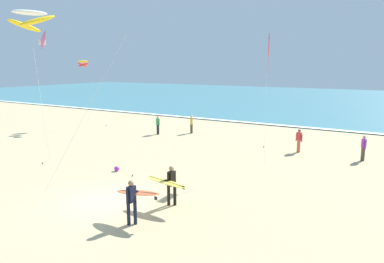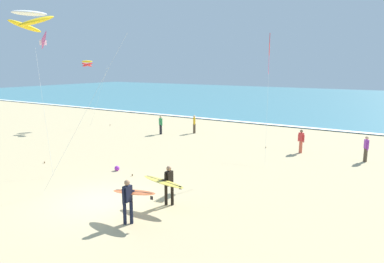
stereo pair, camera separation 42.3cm
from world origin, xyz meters
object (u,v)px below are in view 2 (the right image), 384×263
at_px(surfer_trailing, 130,196).
at_px(bystander_purple_top, 366,149).
at_px(surfer_lead, 167,182).
at_px(kite_arc_golden_near, 87,64).
at_px(beach_ball, 117,168).
at_px(kite_delta_rose_far, 43,41).
at_px(kite_diamond_scarlet_mid, 269,49).
at_px(bystander_red_top, 301,141).
at_px(bystander_green_top, 161,125).
at_px(kite_arc_ivory_high, 30,20).
at_px(bystander_yellow_top, 194,124).

height_order(surfer_trailing, bystander_purple_top, surfer_trailing).
xyz_separation_m(surfer_lead, kite_arc_golden_near, (-17.82, 11.92, 4.92)).
bearing_deg(beach_ball, kite_delta_rose_far, -126.67).
relative_size(kite_delta_rose_far, beach_ball, 26.78).
height_order(surfer_lead, beach_ball, surfer_lead).
xyz_separation_m(kite_diamond_scarlet_mid, beach_ball, (-6.70, -5.22, -6.53)).
distance_m(bystander_purple_top, beach_ball, 14.93).
height_order(surfer_trailing, bystander_red_top, surfer_trailing).
height_order(bystander_red_top, bystander_purple_top, same).
height_order(kite_diamond_scarlet_mid, bystander_green_top, kite_diamond_scarlet_mid).
xyz_separation_m(kite_diamond_scarlet_mid, bystander_purple_top, (4.82, 4.26, -5.85)).
relative_size(kite_diamond_scarlet_mid, bystander_purple_top, 4.74).
height_order(kite_diamond_scarlet_mid, kite_arc_ivory_high, kite_arc_ivory_high).
bearing_deg(bystander_green_top, bystander_yellow_top, 40.86).
bearing_deg(bystander_green_top, bystander_red_top, -1.13).
distance_m(surfer_trailing, bystander_purple_top, 15.42).
distance_m(bystander_yellow_top, bystander_purple_top, 13.90).
bearing_deg(kite_arc_ivory_high, surfer_trailing, -1.44).
xyz_separation_m(kite_arc_ivory_high, bystander_purple_top, (11.84, 13.89, -6.85)).
bearing_deg(surfer_lead, bystander_green_top, 128.05).
distance_m(kite_diamond_scarlet_mid, bystander_yellow_top, 12.48).
bearing_deg(surfer_lead, kite_arc_ivory_high, -162.26).
bearing_deg(kite_arc_ivory_high, bystander_green_top, 105.95).
bearing_deg(beach_ball, bystander_red_top, 51.79).
distance_m(kite_delta_rose_far, kite_arc_ivory_high, 2.51).
height_order(surfer_lead, kite_diamond_scarlet_mid, kite_diamond_scarlet_mid).
height_order(surfer_lead, surfer_trailing, same).
relative_size(surfer_trailing, kite_delta_rose_far, 0.27).
height_order(surfer_lead, bystander_purple_top, surfer_lead).
distance_m(kite_delta_rose_far, bystander_green_top, 14.17).
bearing_deg(beach_ball, bystander_yellow_top, 100.54).
xyz_separation_m(bystander_yellow_top, beach_ball, (2.19, -11.75, -0.67)).
relative_size(kite_delta_rose_far, bystander_yellow_top, 4.72).
bearing_deg(bystander_green_top, surfer_lead, -51.95).
distance_m(kite_arc_ivory_high, beach_ball, 8.72).
xyz_separation_m(surfer_lead, bystander_red_top, (2.21, 12.21, -0.23)).
bearing_deg(bystander_red_top, surfer_lead, -100.26).
bearing_deg(bystander_green_top, bystander_purple_top, -1.32).
distance_m(surfer_trailing, kite_diamond_scarlet_mid, 11.38).
distance_m(surfer_trailing, bystander_green_top, 17.25).
relative_size(bystander_purple_top, beach_ball, 5.68).
relative_size(kite_delta_rose_far, bystander_green_top, 4.72).
xyz_separation_m(kite_arc_ivory_high, bystander_yellow_top, (-1.87, 16.16, -6.85)).
height_order(surfer_lead, bystander_red_top, surfer_lead).
bearing_deg(surfer_trailing, kite_delta_rose_far, 165.27).
distance_m(surfer_lead, kite_delta_rose_far, 9.45).
relative_size(kite_arc_golden_near, bystander_red_top, 3.94).
bearing_deg(kite_diamond_scarlet_mid, kite_delta_rose_far, -137.74).
relative_size(bystander_yellow_top, beach_ball, 5.68).
xyz_separation_m(kite_arc_ivory_high, bystander_green_top, (-4.07, 14.25, -6.85)).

